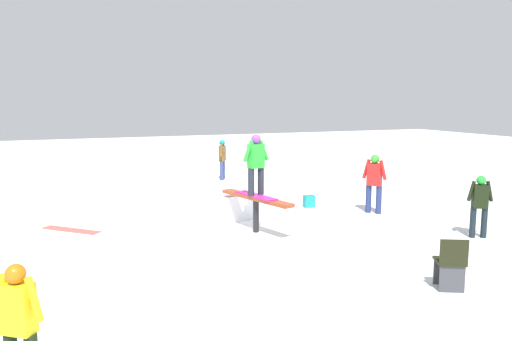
{
  "coord_description": "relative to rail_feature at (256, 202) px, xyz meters",
  "views": [
    {
      "loc": [
        10.47,
        -4.25,
        3.09
      ],
      "look_at": [
        0.0,
        0.0,
        1.45
      ],
      "focal_mm": 35.0,
      "sensor_mm": 36.0,
      "label": 1
    }
  ],
  "objects": [
    {
      "name": "bystander_yellow",
      "position": [
        5.04,
        -4.69,
        0.08
      ],
      "size": [
        0.42,
        0.53,
        1.42
      ],
      "rotation": [
        0.0,
        0.0,
        4.07
      ],
      "color": "black",
      "rests_on": "ground"
    },
    {
      "name": "folding_chair",
      "position": [
        4.46,
        1.59,
        -0.3
      ],
      "size": [
        0.59,
        0.59,
        0.88
      ],
      "rotation": [
        0.0,
        0.0,
        4.24
      ],
      "color": "#3F3F44",
      "rests_on": "ground"
    },
    {
      "name": "bystander_black",
      "position": [
        2.3,
        4.43,
        0.07
      ],
      "size": [
        0.32,
        0.55,
        1.4
      ],
      "rotation": [
        0.0,
        0.0,
        4.26
      ],
      "color": "black",
      "rests_on": "ground"
    },
    {
      "name": "ground_plane",
      "position": [
        0.0,
        0.0,
        -0.71
      ],
      "size": [
        60.0,
        60.0,
        0.0
      ],
      "primitive_type": "plane",
      "color": "white"
    },
    {
      "name": "bystander_red",
      "position": [
        -0.6,
        3.68,
        0.18
      ],
      "size": [
        0.6,
        0.48,
        1.6
      ],
      "rotation": [
        0.0,
        0.0,
        3.78
      ],
      "color": "navy",
      "rests_on": "ground"
    },
    {
      "name": "bystander_brown",
      "position": [
        -7.47,
        1.64,
        0.14
      ],
      "size": [
        0.62,
        0.4,
        1.53
      ],
      "rotation": [
        0.0,
        0.0,
        5.77
      ],
      "color": "#37447A",
      "rests_on": "ground"
    },
    {
      "name": "main_rider_on_rail",
      "position": [
        0.0,
        0.0,
        0.85
      ],
      "size": [
        1.37,
        0.71,
        1.43
      ],
      "rotation": [
        0.0,
        0.0,
        0.23
      ],
      "color": "#D02499",
      "rests_on": "rail_feature"
    },
    {
      "name": "rail_feature",
      "position": [
        0.0,
        0.0,
        0.0
      ],
      "size": [
        2.32,
        0.92,
        0.85
      ],
      "rotation": [
        0.0,
        0.0,
        0.28
      ],
      "color": "black",
      "rests_on": "ground"
    },
    {
      "name": "snow_kicker_ramp",
      "position": [
        -1.82,
        -0.53,
        -0.38
      ],
      "size": [
        2.15,
        1.94,
        0.67
      ],
      "primitive_type": "cube",
      "rotation": [
        0.0,
        0.0,
        0.28
      ],
      "color": "white",
      "rests_on": "ground"
    },
    {
      "name": "loose_snowboard_coral",
      "position": [
        -1.76,
        -4.0,
        -0.7
      ],
      "size": [
        1.25,
        1.29,
        0.02
      ],
      "primitive_type": "cube",
      "rotation": [
        0.0,
        0.0,
        0.81
      ],
      "color": "#E45B4E",
      "rests_on": "ground"
    },
    {
      "name": "backpack_on_snow",
      "position": [
        -1.9,
        2.41,
        -0.54
      ],
      "size": [
        0.25,
        0.32,
        0.34
      ],
      "primitive_type": "cube",
      "rotation": [
        0.0,
        0.0,
        4.6
      ],
      "color": "teal",
      "rests_on": "ground"
    }
  ]
}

